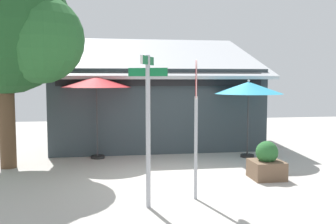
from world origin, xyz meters
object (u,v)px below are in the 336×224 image
object	(u,v)px
patio_umbrella_teal_center	(248,88)
shade_tree	(11,30)
stop_sign	(196,101)
patio_umbrella_crimson_left	(96,83)
sidewalk_planter	(267,163)
street_sign_post	(148,117)

from	to	relation	value
patio_umbrella_teal_center	shade_tree	xyz separation A→B (m)	(-7.05, -0.45, 1.64)
stop_sign	shade_tree	distance (m)	5.89
patio_umbrella_crimson_left	sidewalk_planter	xyz separation A→B (m)	(4.31, -3.18, -2.01)
patio_umbrella_crimson_left	sidewalk_planter	distance (m)	5.72
patio_umbrella_crimson_left	patio_umbrella_teal_center	bearing A→B (deg)	-6.79
street_sign_post	stop_sign	xyz separation A→B (m)	(1.03, 0.37, 0.27)
street_sign_post	patio_umbrella_crimson_left	bearing A→B (deg)	103.16
shade_tree	sidewalk_planter	bearing A→B (deg)	-18.22
street_sign_post	patio_umbrella_teal_center	world-z (taller)	street_sign_post
stop_sign	patio_umbrella_crimson_left	size ratio (longest dim) A/B	1.09
shade_tree	sidewalk_planter	distance (m)	7.73
stop_sign	patio_umbrella_teal_center	xyz separation A→B (m)	(2.63, 3.91, 0.15)
sidewalk_planter	stop_sign	bearing A→B (deg)	-148.73
stop_sign	patio_umbrella_crimson_left	distance (m)	4.99
stop_sign	patio_umbrella_teal_center	world-z (taller)	stop_sign
street_sign_post	shade_tree	size ratio (longest dim) A/B	0.51
street_sign_post	patio_umbrella_crimson_left	distance (m)	5.01
stop_sign	shade_tree	size ratio (longest dim) A/B	0.50
stop_sign	patio_umbrella_crimson_left	xyz separation A→B (m)	(-2.17, 4.48, 0.34)
patio_umbrella_crimson_left	shade_tree	world-z (taller)	shade_tree
shade_tree	sidewalk_planter	world-z (taller)	shade_tree
patio_umbrella_teal_center	sidewalk_planter	xyz separation A→B (m)	(-0.48, -2.61, -1.82)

